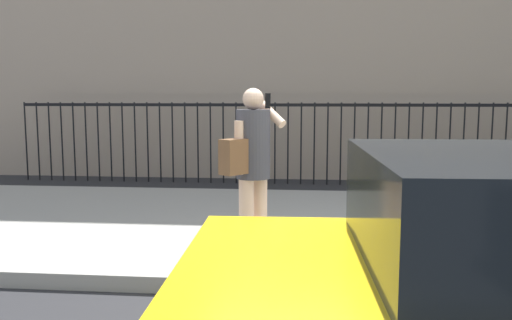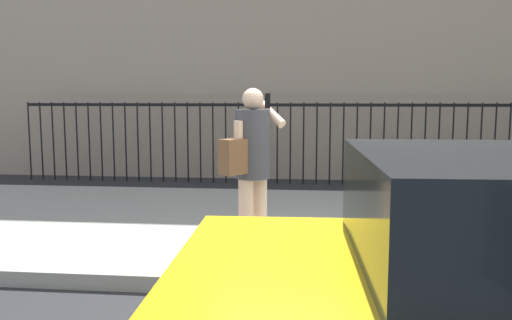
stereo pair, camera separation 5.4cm
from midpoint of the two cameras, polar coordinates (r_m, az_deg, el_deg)
ground_plane at (r=4.64m, az=9.24°, el=-14.86°), size 60.00×60.00×0.00m
sidewalk at (r=6.71m, az=8.19°, el=-7.28°), size 28.00×4.40×0.15m
iron_fence at (r=10.23m, az=7.50°, el=2.98°), size 12.03×0.04×1.60m
pedestrian_on_phone at (r=5.21m, az=-0.25°, el=0.21°), size 0.65×0.71×1.65m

